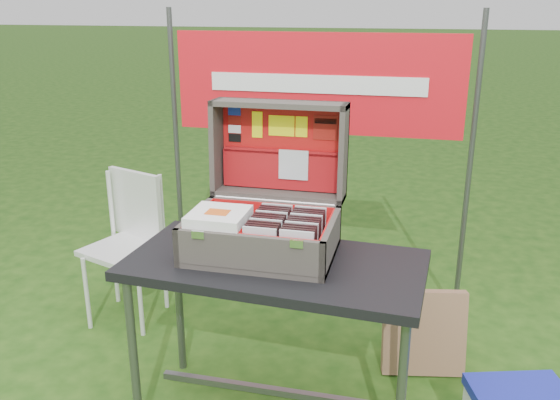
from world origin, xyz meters
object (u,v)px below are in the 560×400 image
(suitcase, at_px, (265,182))
(chair, at_px, (124,251))
(table, at_px, (275,341))
(cardboard_box, at_px, (424,333))

(suitcase, distance_m, chair, 1.25)
(table, height_order, chair, chair)
(table, height_order, suitcase, suitcase)
(cardboard_box, bearing_deg, table, -152.45)
(suitcase, xyz_separation_m, chair, (-0.95, 0.51, -0.62))
(table, xyz_separation_m, cardboard_box, (0.62, 0.49, -0.16))
(cardboard_box, bearing_deg, suitcase, -162.02)
(table, relative_size, suitcase, 2.00)
(table, bearing_deg, cardboard_box, 42.12)
(table, bearing_deg, chair, 152.11)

